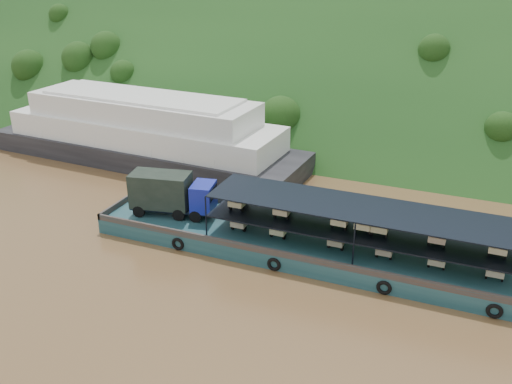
% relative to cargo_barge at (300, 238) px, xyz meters
% --- Properties ---
extents(ground, '(160.00, 160.00, 0.00)m').
position_rel_cargo_barge_xyz_m(ground, '(-2.77, -0.43, -1.19)').
color(ground, brown).
rests_on(ground, ground).
extents(hillside, '(140.00, 39.60, 39.60)m').
position_rel_cargo_barge_xyz_m(hillside, '(-2.77, 35.57, -1.19)').
color(hillside, '#173D16').
rests_on(hillside, ground).
extents(cargo_barge, '(35.00, 7.18, 4.74)m').
position_rel_cargo_barge_xyz_m(cargo_barge, '(0.00, 0.00, 0.00)').
color(cargo_barge, '#123941').
rests_on(cargo_barge, ground).
extents(passenger_ferry, '(36.61, 10.75, 7.34)m').
position_rel_cargo_barge_xyz_m(passenger_ferry, '(-22.24, 13.03, 1.99)').
color(passenger_ferry, black).
rests_on(passenger_ferry, ground).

